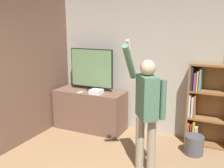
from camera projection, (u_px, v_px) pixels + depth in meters
name	position (u px, v px, depth m)	size (l,w,h in m)	color
wall_back	(156.00, 67.00, 5.12)	(6.10, 0.09, 2.70)	#B2AD9E
wall_side_brick	(21.00, 71.00, 4.70)	(0.06, 4.42, 2.70)	brown
tv_ledge	(90.00, 110.00, 5.50)	(1.46, 0.61, 0.82)	brown
television	(92.00, 69.00, 5.38)	(0.95, 0.22, 0.86)	black
game_console	(96.00, 92.00, 5.17)	(0.23, 0.22, 0.08)	white
remote_loose	(80.00, 92.00, 5.25)	(0.07, 0.14, 0.02)	white
bookshelf	(204.00, 106.00, 4.70)	(0.74, 0.28, 1.50)	brown
person	(147.00, 105.00, 3.78)	(0.56, 0.55, 1.97)	gray
waste_bin	(194.00, 145.00, 4.45)	(0.32, 0.32, 0.33)	#4C4C51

